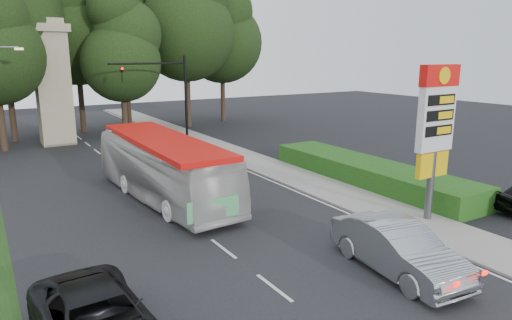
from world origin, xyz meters
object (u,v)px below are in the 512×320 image
monument (53,82)px  transit_bus (164,169)px  gas_station_pylon (436,122)px  sedan_silver (398,248)px  traffic_signal_mast (170,88)px

monument → transit_bus: size_ratio=0.87×
gas_station_pylon → sedan_silver: (-5.02, -2.72, -3.57)m
monument → traffic_signal_mast: bearing=-38.0°
gas_station_pylon → monument: size_ratio=0.68×
transit_bus → traffic_signal_mast: bearing=62.9°
traffic_signal_mast → monument: monument is taller
gas_station_pylon → transit_bus: size_ratio=0.59×
gas_station_pylon → traffic_signal_mast: 22.29m
traffic_signal_mast → sedan_silver: (-1.50, -24.72, -3.80)m
gas_station_pylon → traffic_signal_mast: bearing=99.1°
transit_bus → gas_station_pylon: bearing=-49.8°
gas_station_pylon → sedan_silver: size_ratio=1.29×
gas_station_pylon → sedan_silver: gas_station_pylon is taller
gas_station_pylon → transit_bus: gas_station_pylon is taller
traffic_signal_mast → transit_bus: bearing=-112.7°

